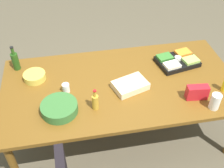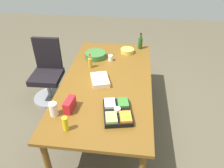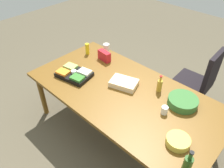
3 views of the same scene
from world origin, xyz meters
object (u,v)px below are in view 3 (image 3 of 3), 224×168
at_px(wine_bottle, 187,165).
at_px(mayo_jar, 106,49).
at_px(conference_table, 124,95).
at_px(chip_bowl, 178,141).
at_px(mustard_bottle, 87,49).
at_px(office_chair, 194,88).
at_px(chip_bag_red, 104,56).
at_px(salad_bowl, 183,101).
at_px(dressing_bottle, 160,85).
at_px(veggie_tray, 74,74).
at_px(paper_cup, 164,110).
at_px(sheet_cake, 124,83).

xyz_separation_m(wine_bottle, mayo_jar, (-1.79, 0.91, -0.03)).
xyz_separation_m(conference_table, chip_bowl, (0.84, -0.22, 0.09)).
xyz_separation_m(wine_bottle, mustard_bottle, (-1.99, 0.71, -0.02)).
bearing_deg(office_chair, chip_bag_red, -146.23).
xyz_separation_m(salad_bowl, chip_bowl, (0.23, -0.50, -0.01)).
height_order(dressing_bottle, mayo_jar, dressing_bottle).
distance_m(veggie_tray, wine_bottle, 1.71).
height_order(wine_bottle, mustard_bottle, wine_bottle).
relative_size(veggie_tray, wine_bottle, 1.71).
relative_size(paper_cup, salad_bowl, 0.28).
relative_size(sheet_cake, chip_bowl, 1.44).
bearing_deg(wine_bottle, veggie_tray, 172.59).
height_order(chip_bowl, chip_bag_red, chip_bag_red).
distance_m(salad_bowl, mustard_bottle, 1.57).
bearing_deg(office_chair, mayo_jar, -154.03).
height_order(conference_table, wine_bottle, wine_bottle).
xyz_separation_m(conference_table, wine_bottle, (1.03, -0.43, 0.17)).
bearing_deg(salad_bowl, chip_bag_red, 177.51).
height_order(conference_table, salad_bowl, salad_bowl).
xyz_separation_m(veggie_tray, chip_bowl, (1.51, -0.01, -0.00)).
bearing_deg(sheet_cake, dressing_bottle, 29.23).
xyz_separation_m(office_chair, mustard_bottle, (-1.40, -0.78, 0.42)).
xyz_separation_m(mustard_bottle, mayo_jar, (0.20, 0.19, -0.00)).
relative_size(sheet_cake, wine_bottle, 1.16).
relative_size(salad_bowl, wine_bottle, 1.19).
xyz_separation_m(paper_cup, veggie_tray, (-1.21, -0.23, -0.01)).
distance_m(office_chair, paper_cup, 1.11).
bearing_deg(mustard_bottle, conference_table, -16.53).
distance_m(veggie_tray, chip_bag_red, 0.54).
relative_size(sheet_cake, mustard_bottle, 1.93).
relative_size(conference_table, office_chair, 2.25).
relative_size(veggie_tray, chip_bowl, 2.12).
bearing_deg(dressing_bottle, office_chair, 78.97).
height_order(office_chair, mustard_bottle, office_chair).
xyz_separation_m(veggie_tray, sheet_cake, (0.59, 0.29, -0.00)).
bearing_deg(salad_bowl, conference_table, -155.92).
xyz_separation_m(paper_cup, wine_bottle, (0.49, -0.45, 0.06)).
bearing_deg(chip_bag_red, mayo_jar, 124.90).
bearing_deg(mustard_bottle, wine_bottle, -19.70).
distance_m(conference_table, sheet_cake, 0.15).
xyz_separation_m(paper_cup, chip_bowl, (0.30, -0.24, -0.01)).
xyz_separation_m(mustard_bottle, chip_bag_red, (0.31, 0.05, -0.01)).
xyz_separation_m(sheet_cake, wine_bottle, (1.11, -0.51, 0.07)).
xyz_separation_m(conference_table, veggie_tray, (-0.66, -0.21, 0.10)).
relative_size(mustard_bottle, chip_bowl, 0.75).
bearing_deg(wine_bottle, dressing_bottle, 135.69).
xyz_separation_m(office_chair, sheet_cake, (-0.52, -0.98, 0.37)).
height_order(dressing_bottle, chip_bag_red, dressing_bottle).
xyz_separation_m(paper_cup, mustard_bottle, (-1.50, 0.26, 0.04)).
distance_m(paper_cup, mustard_bottle, 1.52).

